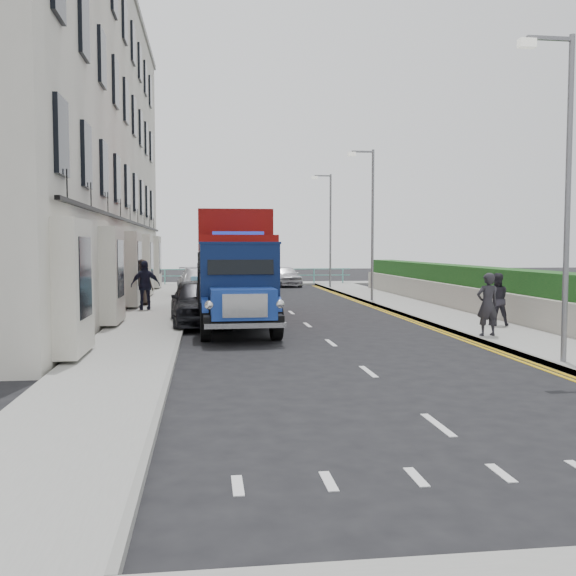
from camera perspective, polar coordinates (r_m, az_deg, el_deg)
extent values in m
plane|color=black|center=(15.37, 5.28, -6.00)|extent=(120.00, 120.00, 0.00)
cube|color=gray|center=(23.99, -11.79, -2.42)|extent=(2.40, 38.00, 0.12)
cube|color=gray|center=(25.43, 12.53, -2.09)|extent=(2.60, 38.00, 0.12)
cube|color=gray|center=(43.98, -3.00, 0.40)|extent=(30.00, 2.50, 0.12)
plane|color=slate|center=(74.90, -4.80, 1.70)|extent=(120.00, 120.00, 0.00)
cube|color=beige|center=(28.80, -20.11, 12.29)|extent=(6.00, 30.00, 14.00)
cube|color=black|center=(27.97, -13.62, 5.67)|extent=(0.12, 28.00, 0.10)
cube|color=#B2AD9E|center=(25.85, 15.26, -0.95)|extent=(0.30, 28.00, 1.00)
cube|color=#164719|center=(26.10, 16.69, -0.05)|extent=(1.20, 28.00, 1.70)
cube|color=#59B2A5|center=(43.14, -2.92, 1.69)|extent=(13.00, 0.08, 0.06)
cube|color=#59B2A5|center=(43.16, -2.92, 1.12)|extent=(13.00, 0.06, 0.05)
cylinder|color=slate|center=(14.92, 23.60, 6.91)|extent=(0.12, 0.12, 7.00)
cube|color=slate|center=(15.26, 22.24, 19.85)|extent=(1.00, 0.08, 0.08)
cube|color=beige|center=(15.00, 20.46, 19.71)|extent=(0.35, 0.18, 0.18)
cylinder|color=slate|center=(29.79, 7.52, 5.42)|extent=(0.12, 0.12, 7.00)
cube|color=slate|center=(29.97, 6.63, 11.95)|extent=(1.00, 0.08, 0.08)
cube|color=beige|center=(29.84, 5.68, 11.76)|extent=(0.35, 0.18, 0.18)
cylinder|color=slate|center=(39.54, 3.79, 5.01)|extent=(0.12, 0.12, 7.00)
cube|color=slate|center=(39.67, 3.09, 9.93)|extent=(1.00, 0.08, 0.08)
cube|color=beige|center=(39.57, 2.37, 9.78)|extent=(0.35, 0.18, 0.18)
cylinder|color=black|center=(17.63, -7.32, -3.03)|extent=(0.31, 1.06, 1.06)
cylinder|color=black|center=(17.78, -1.06, -2.94)|extent=(0.31, 1.06, 1.06)
cylinder|color=black|center=(20.69, -7.54, -2.04)|extent=(0.31, 1.06, 1.06)
cylinder|color=black|center=(20.82, -2.20, -1.97)|extent=(0.31, 1.06, 1.06)
cube|color=black|center=(19.19, -4.55, -2.00)|extent=(2.22, 5.34, 0.20)
cube|color=navy|center=(17.13, -4.05, -1.36)|extent=(1.74, 1.47, 0.79)
cube|color=silver|center=(16.40, -3.84, -1.58)|extent=(1.16, 0.12, 0.61)
cube|color=#0B193F|center=(18.35, -4.39, 0.94)|extent=(2.23, 1.38, 1.93)
cube|color=black|center=(20.48, -4.83, -0.94)|extent=(2.39, 3.14, 0.13)
cylinder|color=black|center=(20.80, -7.40, -1.92)|extent=(0.33, 1.12, 1.12)
cylinder|color=black|center=(20.91, -1.52, -1.86)|extent=(0.33, 1.12, 1.12)
cylinder|color=black|center=(23.95, -7.40, -1.19)|extent=(0.33, 1.12, 1.12)
cylinder|color=black|center=(24.04, -2.30, -1.14)|extent=(0.33, 1.12, 1.12)
cylinder|color=black|center=(26.18, -7.40, -0.77)|extent=(0.33, 1.12, 1.12)
cylinder|color=black|center=(26.27, -2.73, -0.73)|extent=(0.33, 1.12, 1.12)
cube|color=black|center=(23.45, -4.79, -0.77)|extent=(2.35, 7.13, 0.25)
cube|color=maroon|center=(20.74, -4.47, 1.61)|extent=(2.45, 1.94, 2.24)
cube|color=black|center=(19.81, -4.33, 1.81)|extent=(2.24, 0.08, 1.12)
cube|color=maroon|center=(24.50, -4.93, 3.12)|extent=(2.55, 5.30, 3.06)
imported|color=black|center=(21.21, -7.87, -1.22)|extent=(2.17, 4.70, 1.56)
imported|color=#63AED5|center=(26.85, -7.13, -0.42)|extent=(1.53, 4.10, 1.34)
imported|color=silver|center=(32.84, -7.81, 0.50)|extent=(2.69, 5.51, 1.54)
imported|color=black|center=(39.34, -3.78, 1.05)|extent=(2.66, 5.64, 1.56)
imported|color=silver|center=(41.85, -0.26, 1.08)|extent=(2.05, 4.12, 1.35)
imported|color=#242228|center=(18.55, 17.30, -1.40)|extent=(0.68, 0.48, 1.74)
imported|color=#2A2730|center=(21.05, 18.03, -0.96)|extent=(0.90, 0.75, 1.64)
imported|color=#1A1C2F|center=(25.65, -12.55, 0.24)|extent=(1.19, 0.66, 1.92)
imported|color=#3C322B|center=(27.68, -12.88, 0.52)|extent=(1.14, 1.03, 1.95)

